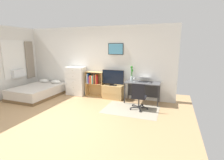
{
  "coord_description": "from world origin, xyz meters",
  "views": [
    {
      "loc": [
        2.91,
        -3.69,
        1.99
      ],
      "look_at": [
        1.02,
        1.5,
        0.86
      ],
      "focal_mm": 27.29,
      "sensor_mm": 36.0,
      "label": 1
    }
  ],
  "objects_px": {
    "desk": "(143,86)",
    "office_chair": "(139,96)",
    "bookshelf": "(94,82)",
    "wine_glass": "(134,78)",
    "computer_mouse": "(151,83)",
    "laptop": "(144,80)",
    "dresser": "(76,81)",
    "bamboo_vase": "(132,73)",
    "bed": "(38,91)",
    "tv_stand": "(113,92)",
    "television": "(113,78)"
  },
  "relations": [
    {
      "from": "dresser",
      "to": "bamboo_vase",
      "type": "bearing_deg",
      "value": 2.12
    },
    {
      "from": "bed",
      "to": "laptop",
      "type": "distance_m",
      "value": 4.12
    },
    {
      "from": "bookshelf",
      "to": "wine_glass",
      "type": "relative_size",
      "value": 5.46
    },
    {
      "from": "office_chair",
      "to": "computer_mouse",
      "type": "distance_m",
      "value": 0.8
    },
    {
      "from": "dresser",
      "to": "tv_stand",
      "type": "relative_size",
      "value": 1.5
    },
    {
      "from": "dresser",
      "to": "computer_mouse",
      "type": "height_order",
      "value": "dresser"
    },
    {
      "from": "computer_mouse",
      "to": "wine_glass",
      "type": "relative_size",
      "value": 0.58
    },
    {
      "from": "television",
      "to": "wine_glass",
      "type": "bearing_deg",
      "value": -6.98
    },
    {
      "from": "office_chair",
      "to": "wine_glass",
      "type": "height_order",
      "value": "wine_glass"
    },
    {
      "from": "bookshelf",
      "to": "laptop",
      "type": "bearing_deg",
      "value": -1.43
    },
    {
      "from": "laptop",
      "to": "bamboo_vase",
      "type": "xyz_separation_m",
      "value": [
        -0.45,
        0.07,
        0.22
      ]
    },
    {
      "from": "office_chair",
      "to": "laptop",
      "type": "distance_m",
      "value": 0.89
    },
    {
      "from": "wine_glass",
      "to": "tv_stand",
      "type": "bearing_deg",
      "value": 171.5
    },
    {
      "from": "dresser",
      "to": "bamboo_vase",
      "type": "xyz_separation_m",
      "value": [
        2.28,
        0.08,
        0.45
      ]
    },
    {
      "from": "laptop",
      "to": "desk",
      "type": "bearing_deg",
      "value": -162.47
    },
    {
      "from": "dresser",
      "to": "laptop",
      "type": "distance_m",
      "value": 2.74
    },
    {
      "from": "tv_stand",
      "to": "bamboo_vase",
      "type": "xyz_separation_m",
      "value": [
        0.69,
        0.07,
        0.76
      ]
    },
    {
      "from": "bamboo_vase",
      "to": "laptop",
      "type": "bearing_deg",
      "value": -9.25
    },
    {
      "from": "laptop",
      "to": "wine_glass",
      "type": "bearing_deg",
      "value": -158.19
    },
    {
      "from": "computer_mouse",
      "to": "bamboo_vase",
      "type": "bearing_deg",
      "value": 164.38
    },
    {
      "from": "tv_stand",
      "to": "computer_mouse",
      "type": "height_order",
      "value": "computer_mouse"
    },
    {
      "from": "desk",
      "to": "office_chair",
      "type": "bearing_deg",
      "value": -88.61
    },
    {
      "from": "laptop",
      "to": "bamboo_vase",
      "type": "distance_m",
      "value": 0.51
    },
    {
      "from": "bookshelf",
      "to": "dresser",
      "type": "bearing_deg",
      "value": -175.48
    },
    {
      "from": "computer_mouse",
      "to": "desk",
      "type": "bearing_deg",
      "value": 157.98
    },
    {
      "from": "desk",
      "to": "wine_glass",
      "type": "xyz_separation_m",
      "value": [
        -0.29,
        -0.11,
        0.27
      ]
    },
    {
      "from": "wine_glass",
      "to": "laptop",
      "type": "bearing_deg",
      "value": 21.0
    },
    {
      "from": "bookshelf",
      "to": "office_chair",
      "type": "height_order",
      "value": "bookshelf"
    },
    {
      "from": "television",
      "to": "desk",
      "type": "xyz_separation_m",
      "value": [
        1.11,
        0.01,
        -0.21
      ]
    },
    {
      "from": "television",
      "to": "computer_mouse",
      "type": "bearing_deg",
      "value": -4.52
    },
    {
      "from": "office_chair",
      "to": "wine_glass",
      "type": "distance_m",
      "value": 0.87
    },
    {
      "from": "laptop",
      "to": "computer_mouse",
      "type": "relative_size",
      "value": 4.01
    },
    {
      "from": "tv_stand",
      "to": "wine_glass",
      "type": "bearing_deg",
      "value": -8.5
    },
    {
      "from": "dresser",
      "to": "bookshelf",
      "type": "height_order",
      "value": "dresser"
    },
    {
      "from": "computer_mouse",
      "to": "bookshelf",
      "type": "bearing_deg",
      "value": 175.43
    },
    {
      "from": "office_chair",
      "to": "desk",
      "type": "bearing_deg",
      "value": 89.43
    },
    {
      "from": "computer_mouse",
      "to": "bamboo_vase",
      "type": "distance_m",
      "value": 0.8
    },
    {
      "from": "bamboo_vase",
      "to": "wine_glass",
      "type": "distance_m",
      "value": 0.28
    },
    {
      "from": "computer_mouse",
      "to": "tv_stand",
      "type": "bearing_deg",
      "value": 174.58
    },
    {
      "from": "office_chair",
      "to": "computer_mouse",
      "type": "height_order",
      "value": "office_chair"
    },
    {
      "from": "desk",
      "to": "computer_mouse",
      "type": "xyz_separation_m",
      "value": [
        0.3,
        -0.12,
        0.15
      ]
    },
    {
      "from": "dresser",
      "to": "laptop",
      "type": "xyz_separation_m",
      "value": [
        2.73,
        0.01,
        0.23
      ]
    },
    {
      "from": "bookshelf",
      "to": "tv_stand",
      "type": "distance_m",
      "value": 0.89
    },
    {
      "from": "bed",
      "to": "dresser",
      "type": "height_order",
      "value": "dresser"
    },
    {
      "from": "bookshelf",
      "to": "wine_glass",
      "type": "height_order",
      "value": "bookshelf"
    },
    {
      "from": "bed",
      "to": "bookshelf",
      "type": "bearing_deg",
      "value": 22.1
    },
    {
      "from": "desk",
      "to": "computer_mouse",
      "type": "bearing_deg",
      "value": -22.02
    },
    {
      "from": "bookshelf",
      "to": "television",
      "type": "xyz_separation_m",
      "value": [
        0.83,
        -0.07,
        0.22
      ]
    },
    {
      "from": "office_chair",
      "to": "laptop",
      "type": "bearing_deg",
      "value": 87.65
    },
    {
      "from": "office_chair",
      "to": "bed",
      "type": "bearing_deg",
      "value": 177.2
    }
  ]
}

